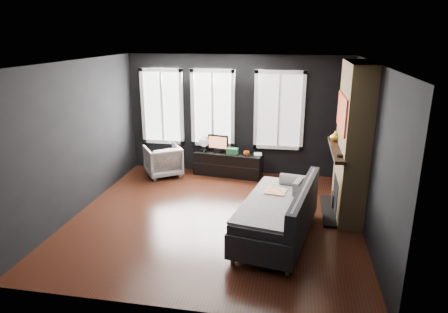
% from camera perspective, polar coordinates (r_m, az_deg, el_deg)
% --- Properties ---
extents(floor, '(5.00, 5.00, 0.00)m').
position_cam_1_polar(floor, '(7.19, -1.22, -8.68)').
color(floor, black).
rests_on(floor, ground).
extents(ceiling, '(5.00, 5.00, 0.00)m').
position_cam_1_polar(ceiling, '(6.48, -1.38, 13.32)').
color(ceiling, white).
rests_on(ceiling, ground).
extents(wall_back, '(5.00, 0.02, 2.70)m').
position_cam_1_polar(wall_back, '(9.11, 1.85, 5.89)').
color(wall_back, black).
rests_on(wall_back, ground).
extents(wall_left, '(0.02, 5.00, 2.70)m').
position_cam_1_polar(wall_left, '(7.60, -20.12, 2.53)').
color(wall_left, black).
rests_on(wall_left, ground).
extents(wall_right, '(0.02, 5.00, 2.70)m').
position_cam_1_polar(wall_right, '(6.69, 20.17, 0.62)').
color(wall_right, black).
rests_on(wall_right, ground).
extents(windows, '(4.00, 0.16, 1.76)m').
position_cam_1_polar(windows, '(9.00, -1.03, 12.39)').
color(windows, white).
rests_on(windows, wall_back).
extents(fireplace, '(0.70, 1.62, 2.70)m').
position_cam_1_polar(fireplace, '(7.23, 17.87, 2.05)').
color(fireplace, '#93724C').
rests_on(fireplace, floor).
extents(sofa, '(1.45, 2.31, 0.92)m').
position_cam_1_polar(sofa, '(6.40, 7.58, -7.71)').
color(sofa, '#262629').
rests_on(sofa, floor).
extents(stripe_pillow, '(0.19, 0.41, 0.40)m').
position_cam_1_polar(stripe_pillow, '(6.66, 10.50, -4.91)').
color(stripe_pillow, gray).
rests_on(stripe_pillow, sofa).
extents(armchair, '(1.01, 1.00, 0.77)m').
position_cam_1_polar(armchair, '(9.21, -8.71, -0.38)').
color(armchair, silver).
rests_on(armchair, floor).
extents(media_console, '(1.60, 0.68, 0.53)m').
position_cam_1_polar(media_console, '(9.16, 0.61, -1.04)').
color(media_console, black).
rests_on(media_console, floor).
extents(monitor, '(0.51, 0.20, 0.44)m').
position_cam_1_polar(monitor, '(9.11, -0.86, 2.06)').
color(monitor, black).
rests_on(monitor, media_console).
extents(desk_fan, '(0.32, 0.32, 0.37)m').
position_cam_1_polar(desk_fan, '(9.20, -2.91, 1.95)').
color(desk_fan, '#A1A1A1').
rests_on(desk_fan, media_console).
extents(mug, '(0.15, 0.13, 0.13)m').
position_cam_1_polar(mug, '(8.87, 3.23, 0.55)').
color(mug, '#C65C13').
rests_on(mug, media_console).
extents(book, '(0.17, 0.04, 0.24)m').
position_cam_1_polar(book, '(8.94, 4.33, 1.02)').
color(book, '#B4AC8A').
rests_on(book, media_console).
extents(storage_box, '(0.26, 0.18, 0.13)m').
position_cam_1_polar(storage_box, '(8.98, 1.20, 0.80)').
color(storage_box, '#25653A').
rests_on(storage_box, media_console).
extents(mantel_vase, '(0.22, 0.23, 0.18)m').
position_cam_1_polar(mantel_vase, '(7.65, 15.59, 2.82)').
color(mantel_vase, gold).
rests_on(mantel_vase, fireplace).
extents(mantel_clock, '(0.13, 0.13, 0.04)m').
position_cam_1_polar(mantel_clock, '(6.70, 16.24, 0.11)').
color(mantel_clock, black).
rests_on(mantel_clock, fireplace).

